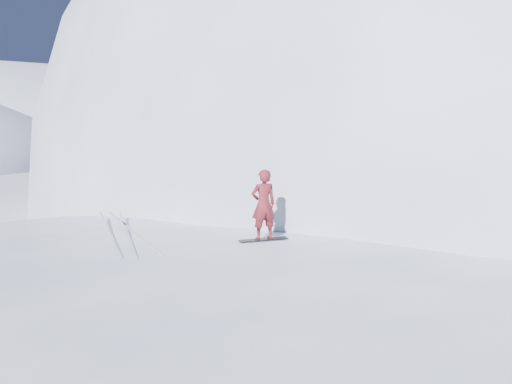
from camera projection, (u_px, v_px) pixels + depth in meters
near_ridge at (211, 347)px, 12.06m from camera, size 36.00×28.00×4.80m
summit_peak at (453, 192)px, 38.37m from camera, size 60.00×56.00×56.00m
peak_shoulder at (330, 211)px, 30.28m from camera, size 28.00×24.00×18.00m
wind_bumps at (144, 371)px, 10.91m from camera, size 16.00×14.40×1.00m
snowboard at (263, 239)px, 12.79m from camera, size 1.31×0.43×0.02m
snowboarder at (263, 205)px, 12.66m from camera, size 0.71×0.52×1.79m
board_tracks at (122, 230)px, 13.89m from camera, size 2.05×5.96×0.04m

